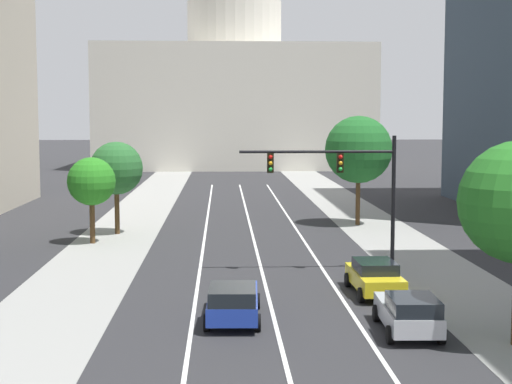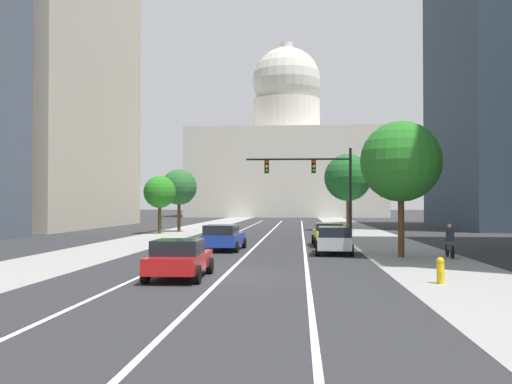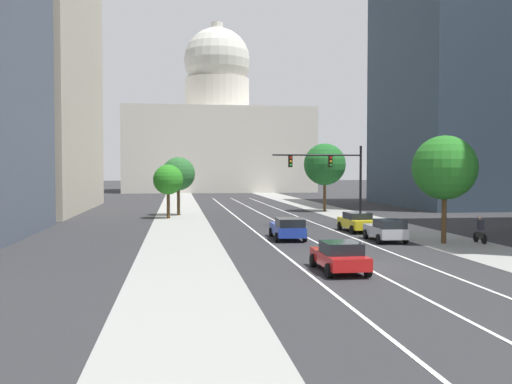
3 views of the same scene
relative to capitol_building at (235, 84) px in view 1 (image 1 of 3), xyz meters
The scene contains 14 objects.
ground_plane 64.85m from the capitol_building, 90.00° to the right, with size 400.00×400.00×0.00m, color #2B2B2D.
sidewalk_left 70.30m from the capitol_building, 97.26° to the right, with size 5.01×130.00×0.01m, color gray.
sidewalk_right 70.30m from the capitol_building, 82.74° to the right, with size 5.01×130.00×0.01m, color gray.
lane_stripe_left 79.67m from the capitol_building, 92.27° to the right, with size 0.16×90.00×0.01m, color white.
lane_stripe_center 79.61m from the capitol_building, 90.00° to the right, with size 0.16×90.00×0.01m, color white.
lane_stripe_right 79.67m from the capitol_building, 87.73° to the right, with size 0.16×90.00×0.01m, color white.
capitol_building is the anchor object (origin of this frame).
car_yellow 88.81m from the capitol_building, 86.96° to the right, with size 2.10×4.50×1.49m.
car_silver 94.97m from the capitol_building, 87.16° to the right, with size 2.10×4.34×1.51m.
car_blue 92.92m from the capitol_building, 90.98° to the right, with size 2.21×4.86×1.53m.
traffic_signal_mast 83.49m from the capitol_building, 87.16° to the right, with size 7.75×0.39×6.80m.
street_tree_mid_left 71.00m from the capitol_building, 97.25° to the right, with size 3.48×3.48×6.10m.
street_tree_near_right 67.25m from the capitol_building, 83.38° to the right, with size 4.78×4.78×7.79m.
street_tree_near_left 74.89m from the capitol_building, 97.65° to the right, with size 2.93×2.93×5.28m.
Camera 1 is at (-1.96, -17.16, 7.74)m, focal length 54.19 mm.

